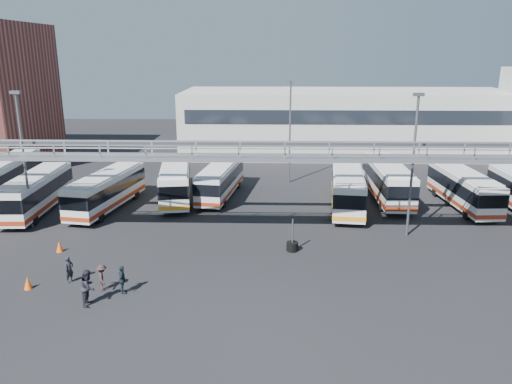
{
  "coord_description": "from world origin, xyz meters",
  "views": [
    {
      "loc": [
        1.99,
        -27.28,
        12.94
      ],
      "look_at": [
        1.07,
        6.0,
        3.48
      ],
      "focal_mm": 35.0,
      "sensor_mm": 36.0,
      "label": 1
    }
  ],
  "objects_px": {
    "bus_8": "(463,188)",
    "bus_2": "(107,190)",
    "pedestrian_d": "(122,280)",
    "bus_4": "(220,179)",
    "pedestrian_b": "(88,287)",
    "bus_0": "(8,174)",
    "bus_1": "(36,191)",
    "bus_7": "(388,180)",
    "light_pole_left": "(23,153)",
    "light_pole_mid": "(413,158)",
    "tire_stack": "(292,246)",
    "pedestrian_c": "(102,278)",
    "cone_right": "(59,246)",
    "bus_3": "(176,180)",
    "cone_left": "(28,283)",
    "bus_6": "(347,187)",
    "light_pole_back": "(290,126)",
    "pedestrian_a": "(69,270)"
  },
  "relations": [
    {
      "from": "bus_8",
      "to": "bus_2",
      "type": "bearing_deg",
      "value": 179.35
    },
    {
      "from": "pedestrian_d",
      "to": "bus_4",
      "type": "bearing_deg",
      "value": -16.72
    },
    {
      "from": "pedestrian_b",
      "to": "bus_0",
      "type": "bearing_deg",
      "value": 35.52
    },
    {
      "from": "bus_1",
      "to": "bus_7",
      "type": "bearing_deg",
      "value": 5.99
    },
    {
      "from": "light_pole_left",
      "to": "light_pole_mid",
      "type": "height_order",
      "value": "same"
    },
    {
      "from": "bus_4",
      "to": "bus_0",
      "type": "bearing_deg",
      "value": -174.86
    },
    {
      "from": "tire_stack",
      "to": "pedestrian_c",
      "type": "bearing_deg",
      "value": -151.09
    },
    {
      "from": "bus_0",
      "to": "cone_right",
      "type": "height_order",
      "value": "bus_0"
    },
    {
      "from": "bus_3",
      "to": "cone_right",
      "type": "xyz_separation_m",
      "value": [
        -5.58,
        -12.4,
        -1.44
      ]
    },
    {
      "from": "light_pole_mid",
      "to": "cone_left",
      "type": "xyz_separation_m",
      "value": [
        -23.55,
        -9.09,
        -5.36
      ]
    },
    {
      "from": "pedestrian_d",
      "to": "bus_0",
      "type": "bearing_deg",
      "value": 33.48
    },
    {
      "from": "bus_0",
      "to": "bus_4",
      "type": "xyz_separation_m",
      "value": [
        20.09,
        -0.97,
        -0.11
      ]
    },
    {
      "from": "light_pole_left",
      "to": "bus_6",
      "type": "distance_m",
      "value": 25.5
    },
    {
      "from": "bus_6",
      "to": "pedestrian_d",
      "type": "distance_m",
      "value": 21.69
    },
    {
      "from": "pedestrian_b",
      "to": "bus_1",
      "type": "bearing_deg",
      "value": 32.51
    },
    {
      "from": "light_pole_mid",
      "to": "cone_left",
      "type": "distance_m",
      "value": 25.81
    },
    {
      "from": "light_pole_back",
      "to": "bus_0",
      "type": "relative_size",
      "value": 0.94
    },
    {
      "from": "pedestrian_a",
      "to": "light_pole_back",
      "type": "bearing_deg",
      "value": -5.37
    },
    {
      "from": "bus_0",
      "to": "bus_6",
      "type": "xyz_separation_m",
      "value": [
        31.15,
        -4.04,
        0.04
      ]
    },
    {
      "from": "cone_right",
      "to": "light_pole_left",
      "type": "bearing_deg",
      "value": 130.56
    },
    {
      "from": "pedestrian_c",
      "to": "cone_right",
      "type": "bearing_deg",
      "value": 18.63
    },
    {
      "from": "bus_7",
      "to": "cone_left",
      "type": "distance_m",
      "value": 30.22
    },
    {
      "from": "bus_4",
      "to": "pedestrian_a",
      "type": "relative_size",
      "value": 6.44
    },
    {
      "from": "light_pole_mid",
      "to": "bus_2",
      "type": "distance_m",
      "value": 24.62
    },
    {
      "from": "bus_2",
      "to": "tire_stack",
      "type": "relative_size",
      "value": 4.7
    },
    {
      "from": "pedestrian_c",
      "to": "bus_7",
      "type": "bearing_deg",
      "value": -69.67
    },
    {
      "from": "pedestrian_a",
      "to": "cone_left",
      "type": "bearing_deg",
      "value": 138.36
    },
    {
      "from": "bus_2",
      "to": "bus_6",
      "type": "xyz_separation_m",
      "value": [
        20.24,
        0.91,
        0.1
      ]
    },
    {
      "from": "pedestrian_c",
      "to": "pedestrian_d",
      "type": "relative_size",
      "value": 0.94
    },
    {
      "from": "bus_1",
      "to": "bus_7",
      "type": "relative_size",
      "value": 0.96
    },
    {
      "from": "light_pole_back",
      "to": "bus_4",
      "type": "bearing_deg",
      "value": -139.94
    },
    {
      "from": "pedestrian_a",
      "to": "tire_stack",
      "type": "relative_size",
      "value": 0.71
    },
    {
      "from": "bus_6",
      "to": "bus_7",
      "type": "relative_size",
      "value": 1.0
    },
    {
      "from": "pedestrian_b",
      "to": "bus_2",
      "type": "bearing_deg",
      "value": 14.55
    },
    {
      "from": "bus_4",
      "to": "bus_6",
      "type": "relative_size",
      "value": 0.92
    },
    {
      "from": "pedestrian_d",
      "to": "tire_stack",
      "type": "xyz_separation_m",
      "value": [
        9.62,
        6.33,
        -0.43
      ]
    },
    {
      "from": "bus_7",
      "to": "tire_stack",
      "type": "height_order",
      "value": "bus_7"
    },
    {
      "from": "bus_4",
      "to": "pedestrian_b",
      "type": "xyz_separation_m",
      "value": [
        -5.0,
        -20.32,
        -0.69
      ]
    },
    {
      "from": "tire_stack",
      "to": "bus_1",
      "type": "bearing_deg",
      "value": 159.4
    },
    {
      "from": "bus_0",
      "to": "pedestrian_b",
      "type": "xyz_separation_m",
      "value": [
        15.09,
        -21.28,
        -0.8
      ]
    },
    {
      "from": "bus_3",
      "to": "bus_6",
      "type": "bearing_deg",
      "value": -16.85
    },
    {
      "from": "bus_0",
      "to": "bus_4",
      "type": "bearing_deg",
      "value": -7.35
    },
    {
      "from": "pedestrian_c",
      "to": "tire_stack",
      "type": "distance_m",
      "value": 12.39
    },
    {
      "from": "light_pole_mid",
      "to": "bus_6",
      "type": "xyz_separation_m",
      "value": [
        -3.41,
        6.49,
        -3.9
      ]
    },
    {
      "from": "pedestrian_c",
      "to": "light_pole_back",
      "type": "bearing_deg",
      "value": -47.31
    },
    {
      "from": "light_pole_back",
      "to": "pedestrian_c",
      "type": "bearing_deg",
      "value": -115.06
    },
    {
      "from": "bus_2",
      "to": "cone_right",
      "type": "xyz_separation_m",
      "value": [
        -0.32,
        -9.29,
        -1.36
      ]
    },
    {
      "from": "bus_2",
      "to": "bus_6",
      "type": "height_order",
      "value": "bus_6"
    },
    {
      "from": "tire_stack",
      "to": "pedestrian_a",
      "type": "bearing_deg",
      "value": -158.82
    },
    {
      "from": "light_pole_mid",
      "to": "bus_4",
      "type": "relative_size",
      "value": 1.0
    }
  ]
}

